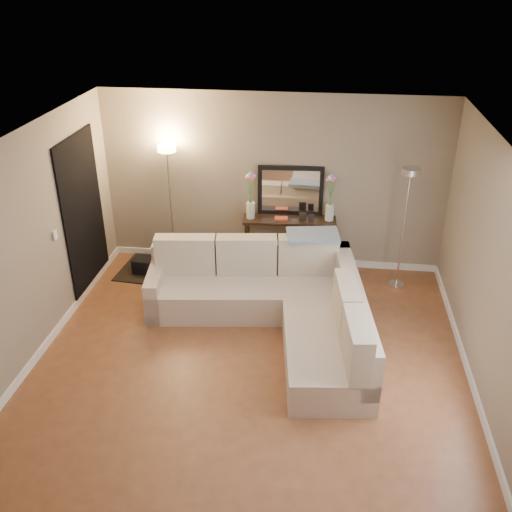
# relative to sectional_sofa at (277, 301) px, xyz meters

# --- Properties ---
(floor) EXTENTS (5.00, 5.50, 0.01)m
(floor) POSITION_rel_sectional_sofa_xyz_m (-0.24, -1.04, -0.35)
(floor) COLOR brown
(floor) RESTS_ON ground
(ceiling) EXTENTS (5.00, 5.50, 0.01)m
(ceiling) POSITION_rel_sectional_sofa_xyz_m (-0.24, -1.04, 2.26)
(ceiling) COLOR white
(ceiling) RESTS_ON ground
(wall_back) EXTENTS (5.00, 0.02, 2.60)m
(wall_back) POSITION_rel_sectional_sofa_xyz_m (-0.24, 1.72, 0.95)
(wall_back) COLOR gray
(wall_back) RESTS_ON ground
(wall_front) EXTENTS (5.00, 0.02, 2.60)m
(wall_front) POSITION_rel_sectional_sofa_xyz_m (-0.24, -3.80, 0.95)
(wall_front) COLOR gray
(wall_front) RESTS_ON ground
(wall_left) EXTENTS (0.02, 5.50, 2.60)m
(wall_left) POSITION_rel_sectional_sofa_xyz_m (-2.75, -1.04, 0.95)
(wall_left) COLOR gray
(wall_left) RESTS_ON ground
(wall_right) EXTENTS (0.02, 5.50, 2.60)m
(wall_right) POSITION_rel_sectional_sofa_xyz_m (2.27, -1.04, 0.95)
(wall_right) COLOR gray
(wall_right) RESTS_ON ground
(baseboard_back) EXTENTS (5.00, 0.03, 0.10)m
(baseboard_back) POSITION_rel_sectional_sofa_xyz_m (-0.24, 1.70, -0.30)
(baseboard_back) COLOR white
(baseboard_back) RESTS_ON ground
(baseboard_left) EXTENTS (0.03, 5.50, 0.10)m
(baseboard_left) POSITION_rel_sectional_sofa_xyz_m (-2.73, -1.04, -0.30)
(baseboard_left) COLOR white
(baseboard_left) RESTS_ON ground
(baseboard_right) EXTENTS (0.03, 5.50, 0.10)m
(baseboard_right) POSITION_rel_sectional_sofa_xyz_m (2.24, -1.04, -0.30)
(baseboard_right) COLOR white
(baseboard_right) RESTS_ON ground
(doorway) EXTENTS (0.02, 1.20, 2.20)m
(doorway) POSITION_rel_sectional_sofa_xyz_m (-2.72, 0.66, 0.75)
(doorway) COLOR black
(doorway) RESTS_ON ground
(switch_plate) EXTENTS (0.02, 0.08, 0.12)m
(switch_plate) POSITION_rel_sectional_sofa_xyz_m (-2.72, -0.19, 0.85)
(switch_plate) COLOR white
(switch_plate) RESTS_ON ground
(sectional_sofa) EXTENTS (2.97, 2.66, 0.94)m
(sectional_sofa) POSITION_rel_sectional_sofa_xyz_m (0.00, 0.00, 0.00)
(sectional_sofa) COLOR beige
(sectional_sofa) RESTS_ON floor
(throw_blanket) EXTENTS (0.73, 0.50, 0.09)m
(throw_blanket) POSITION_rel_sectional_sofa_xyz_m (0.39, 0.71, 0.61)
(throw_blanket) COLOR gray
(throw_blanket) RESTS_ON sectional_sofa
(console_table) EXTENTS (1.37, 0.44, 0.83)m
(console_table) POSITION_rel_sectional_sofa_xyz_m (-0.06, 1.50, 0.12)
(console_table) COLOR black
(console_table) RESTS_ON floor
(leaning_mirror) EXTENTS (0.95, 0.10, 0.75)m
(leaning_mirror) POSITION_rel_sectional_sofa_xyz_m (0.02, 1.68, 0.85)
(leaning_mirror) COLOR black
(leaning_mirror) RESTS_ON console_table
(table_decor) EXTENTS (0.57, 0.14, 0.13)m
(table_decor) POSITION_rel_sectional_sofa_xyz_m (0.03, 1.46, 0.50)
(table_decor) COLOR #E04B27
(table_decor) RESTS_ON console_table
(flower_vase_left) EXTENTS (0.16, 0.13, 0.71)m
(flower_vase_left) POSITION_rel_sectional_sofa_xyz_m (-0.54, 1.47, 0.77)
(flower_vase_left) COLOR silver
(flower_vase_left) RESTS_ON console_table
(flower_vase_right) EXTENTS (0.16, 0.13, 0.71)m
(flower_vase_right) POSITION_rel_sectional_sofa_xyz_m (0.60, 1.54, 0.77)
(flower_vase_right) COLOR silver
(flower_vase_right) RESTS_ON console_table
(floor_lamp_lit) EXTENTS (0.28, 0.28, 1.84)m
(floor_lamp_lit) POSITION_rel_sectional_sofa_xyz_m (-1.75, 1.53, 0.95)
(floor_lamp_lit) COLOR silver
(floor_lamp_lit) RESTS_ON floor
(floor_lamp_unlit) EXTENTS (0.31, 0.31, 1.77)m
(floor_lamp_unlit) POSITION_rel_sectional_sofa_xyz_m (1.62, 1.21, 0.90)
(floor_lamp_unlit) COLOR silver
(floor_lamp_unlit) RESTS_ON floor
(charcoal_rug) EXTENTS (1.28, 1.00, 0.02)m
(charcoal_rug) POSITION_rel_sectional_sofa_xyz_m (-1.88, 1.19, -0.34)
(charcoal_rug) COLOR black
(charcoal_rug) RESTS_ON floor
(black_bag) EXTENTS (0.36, 0.27, 0.22)m
(black_bag) POSITION_rel_sectional_sofa_xyz_m (-2.09, 1.11, -0.22)
(black_bag) COLOR black
(black_bag) RESTS_ON charcoal_rug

